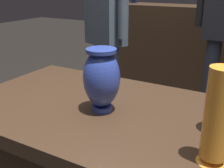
% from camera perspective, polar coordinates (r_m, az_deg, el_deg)
% --- Properties ---
extents(back_display_shelf, '(2.60, 0.40, 0.99)m').
position_cam_1_polar(back_display_shelf, '(3.10, 21.38, 5.10)').
color(back_display_shelf, '#422D1E').
rests_on(back_display_shelf, ground_plane).
extents(vase_centerpiece, '(0.13, 0.13, 0.22)m').
position_cam_1_polar(vase_centerpiece, '(0.94, -2.12, 1.20)').
color(vase_centerpiece, '#2D429E').
rests_on(vase_centerpiece, display_plinth).
extents(vase_left_accent, '(0.08, 0.08, 0.25)m').
position_cam_1_polar(vase_left_accent, '(0.71, 20.63, -6.57)').
color(vase_left_accent, orange).
rests_on(vase_left_accent, display_plinth).
extents(visitor_near_left, '(0.44, 0.29, 1.54)m').
position_cam_1_polar(visitor_near_left, '(2.20, -1.28, 11.68)').
color(visitor_near_left, slate).
rests_on(visitor_near_left, ground_plane).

